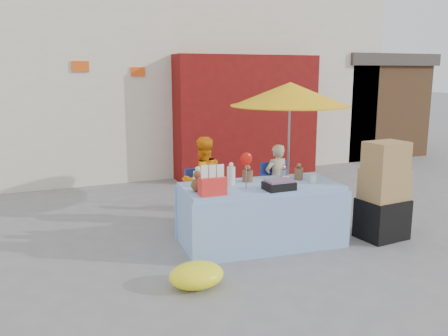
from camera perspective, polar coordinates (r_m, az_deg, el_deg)
name	(u,v)px	position (r m, az deg, el deg)	size (l,w,h in m)	color
ground	(235,256)	(5.99, 1.30, -10.57)	(80.00, 80.00, 0.00)	slate
backdrop	(133,38)	(12.90, -10.85, 15.11)	(14.00, 8.00, 7.80)	silver
market_table	(260,214)	(6.29, 4.37, -5.48)	(2.19, 1.18, 1.27)	#92BDEB
chair_left	(206,209)	(7.02, -2.17, -5.00)	(0.52, 0.52, 0.85)	navy
chair_right	(280,201)	(7.54, 6.75, -3.91)	(0.52, 0.52, 0.85)	navy
vendor_orange	(203,181)	(7.04, -2.57, -1.55)	(0.64, 0.50, 1.32)	orange
vendor_beige	(276,180)	(7.58, 6.31, -1.39)	(0.41, 0.27, 1.13)	#C4B68B
umbrella	(290,95)	(7.68, 7.95, 8.72)	(1.90, 1.90, 2.09)	gray
box_stack	(384,194)	(6.78, 18.66, -3.03)	(0.65, 0.55, 1.34)	black
tarp_bundle	(196,275)	(5.16, -3.33, -12.75)	(0.60, 0.48, 0.27)	#FFFB1A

